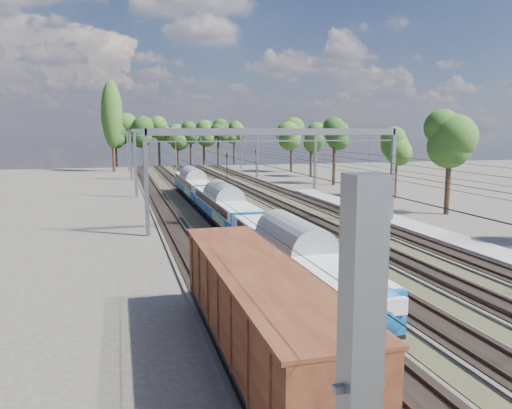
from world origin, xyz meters
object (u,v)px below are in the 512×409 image
object	(u,v)px
emu_train	(224,202)
worker	(188,171)
signal_near	(227,166)
signal_far	(256,160)
freight_boxcar	(257,309)

from	to	relation	value
emu_train	worker	size ratio (longest dim) A/B	34.66
signal_near	emu_train	bearing A→B (deg)	-94.84
signal_far	worker	bearing A→B (deg)	124.73
emu_train	worker	world-z (taller)	emu_train
emu_train	freight_boxcar	size ratio (longest dim) A/B	3.85
worker	freight_boxcar	bearing A→B (deg)	167.93
worker	signal_far	bearing A→B (deg)	-126.54
worker	signal_near	xyz separation A→B (m)	(3.01, -21.97, 2.53)
freight_boxcar	signal_far	distance (m)	75.98
signal_near	worker	bearing A→B (deg)	105.64
freight_boxcar	signal_far	bearing A→B (deg)	74.50
signal_near	signal_far	xyz separation A→B (m)	(8.83, 15.00, -0.15)
freight_boxcar	worker	bearing A→B (deg)	83.98
emu_train	signal_far	size ratio (longest dim) A/B	11.28
worker	signal_near	bearing A→B (deg)	-178.23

